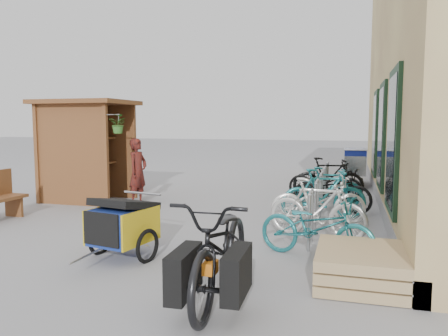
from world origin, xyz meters
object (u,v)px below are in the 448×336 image
(person_kiosk, at_px, (138,172))
(bike_6, at_px, (325,182))
(cargo_bike, at_px, (222,248))
(bike_2, at_px, (318,200))
(child_trailer, at_px, (123,223))
(bike_0, at_px, (316,227))
(kiosk, at_px, (83,136))
(bike_4, at_px, (332,190))
(pallet_stack, at_px, (360,266))
(shopping_carts, at_px, (355,163))
(bike_3, at_px, (324,194))
(bike_1, at_px, (317,208))
(bike_7, at_px, (328,178))
(bike_5, at_px, (328,187))

(person_kiosk, height_order, bike_6, person_kiosk)
(cargo_bike, height_order, bike_2, cargo_bike)
(child_trailer, height_order, bike_0, bike_0)
(kiosk, bearing_deg, bike_4, 3.75)
(pallet_stack, relative_size, cargo_bike, 0.55)
(bike_0, xyz_separation_m, bike_2, (-0.11, 2.08, 0.01))
(pallet_stack, bearing_deg, kiosk, 148.34)
(person_kiosk, bearing_deg, shopping_carts, -36.98)
(kiosk, relative_size, pallet_stack, 2.08)
(shopping_carts, distance_m, bike_4, 4.17)
(kiosk, relative_size, bike_4, 1.43)
(cargo_bike, height_order, bike_0, cargo_bike)
(bike_4, bearing_deg, bike_6, 29.10)
(bike_4, bearing_deg, kiosk, 112.60)
(child_trailer, bearing_deg, pallet_stack, 8.89)
(kiosk, relative_size, person_kiosk, 1.64)
(pallet_stack, xyz_separation_m, bike_4, (-0.51, 4.25, 0.25))
(bike_3, bearing_deg, shopping_carts, -24.17)
(kiosk, bearing_deg, child_trailer, -50.31)
(bike_1, xyz_separation_m, bike_2, (-0.05, 0.97, -0.04))
(bike_0, relative_size, bike_7, 0.98)
(person_kiosk, distance_m, bike_1, 4.56)
(child_trailer, distance_m, bike_4, 4.91)
(cargo_bike, bearing_deg, shopping_carts, 79.03)
(kiosk, xyz_separation_m, bike_7, (5.63, 1.83, -1.04))
(bike_6, bearing_deg, child_trailer, 167.37)
(cargo_bike, relative_size, bike_0, 1.29)
(bike_5, distance_m, bike_7, 1.03)
(bike_7, bearing_deg, bike_3, 170.54)
(bike_0, bearing_deg, cargo_bike, 171.22)
(kiosk, height_order, pallet_stack, kiosk)
(bike_5, distance_m, bike_6, 0.72)
(shopping_carts, height_order, person_kiosk, person_kiosk)
(bike_7, bearing_deg, bike_1, 169.85)
(person_kiosk, relative_size, bike_2, 0.88)
(bike_4, xyz_separation_m, bike_6, (-0.21, 1.14, 0.01))
(pallet_stack, relative_size, bike_7, 0.70)
(bike_5, bearing_deg, shopping_carts, -16.96)
(kiosk, bearing_deg, bike_0, -28.12)
(bike_1, height_order, bike_2, bike_1)
(bike_4, relative_size, bike_7, 1.02)
(bike_0, height_order, bike_5, bike_5)
(person_kiosk, bearing_deg, bike_1, -104.64)
(bike_4, bearing_deg, bike_2, -168.94)
(shopping_carts, bearing_deg, kiosk, -144.30)
(person_kiosk, bearing_deg, pallet_stack, -118.94)
(cargo_bike, relative_size, person_kiosk, 1.43)
(bike_0, xyz_separation_m, bike_5, (-0.03, 3.85, 0.01))
(bike_0, distance_m, bike_1, 1.11)
(child_trailer, relative_size, bike_4, 0.89)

